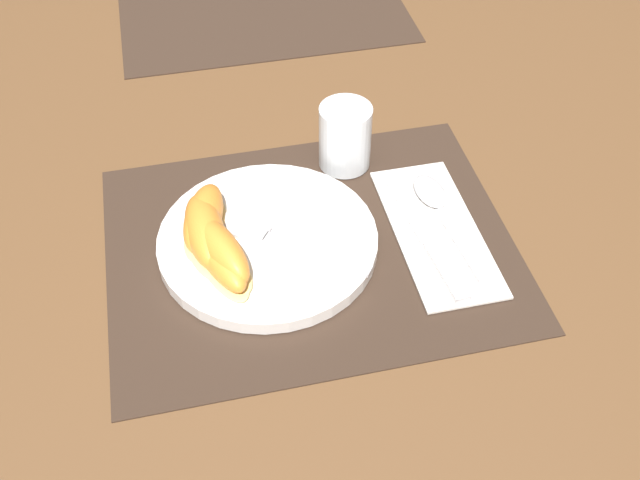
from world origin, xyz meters
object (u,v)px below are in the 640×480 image
(plate, at_px, (268,241))
(citrus_wedge_3, at_px, (217,251))
(citrus_wedge_0, at_px, (204,219))
(fork, at_px, (273,239))
(spoon, at_px, (438,205))
(citrus_wedge_1, at_px, (205,233))
(knife, at_px, (425,234))
(juice_glass, at_px, (345,140))
(citrus_wedge_2, at_px, (220,251))

(plate, xyz_separation_m, citrus_wedge_3, (-0.06, -0.02, 0.02))
(citrus_wedge_0, bearing_deg, fork, -24.41)
(spoon, xyz_separation_m, citrus_wedge_1, (-0.27, -0.01, 0.03))
(plate, distance_m, knife, 0.17)
(spoon, xyz_separation_m, citrus_wedge_3, (-0.26, -0.04, 0.02))
(juice_glass, height_order, knife, juice_glass)
(fork, bearing_deg, plate, 121.24)
(citrus_wedge_0, height_order, citrus_wedge_2, citrus_wedge_2)
(knife, distance_m, fork, 0.17)
(fork, bearing_deg, citrus_wedge_2, -160.82)
(spoon, height_order, fork, fork)
(fork, bearing_deg, citrus_wedge_0, 155.59)
(juice_glass, distance_m, spoon, 0.14)
(plate, bearing_deg, citrus_wedge_2, -152.51)
(knife, bearing_deg, citrus_wedge_3, 179.70)
(plate, distance_m, citrus_wedge_0, 0.07)
(spoon, height_order, citrus_wedge_3, citrus_wedge_3)
(plate, relative_size, spoon, 1.39)
(citrus_wedge_1, bearing_deg, plate, -1.99)
(juice_glass, xyz_separation_m, spoon, (0.08, -0.11, -0.03))
(knife, relative_size, citrus_wedge_1, 1.87)
(juice_glass, bearing_deg, spoon, -51.01)
(juice_glass, xyz_separation_m, fork, (-0.11, -0.13, -0.02))
(citrus_wedge_2, bearing_deg, juice_glass, 41.00)
(spoon, bearing_deg, juice_glass, 128.99)
(citrus_wedge_1, distance_m, citrus_wedge_2, 0.03)
(fork, bearing_deg, knife, -6.13)
(plate, height_order, spoon, plate)
(spoon, bearing_deg, citrus_wedge_1, -177.32)
(citrus_wedge_2, height_order, citrus_wedge_3, citrus_wedge_2)
(citrus_wedge_0, distance_m, citrus_wedge_2, 0.05)
(plate, height_order, citrus_wedge_1, citrus_wedge_1)
(fork, relative_size, citrus_wedge_0, 1.54)
(plate, height_order, citrus_wedge_2, citrus_wedge_2)
(plate, xyz_separation_m, citrus_wedge_0, (-0.06, 0.02, 0.02))
(spoon, xyz_separation_m, citrus_wedge_0, (-0.27, 0.01, 0.03))
(spoon, height_order, citrus_wedge_2, citrus_wedge_2)
(juice_glass, relative_size, citrus_wedge_0, 0.73)
(citrus_wedge_0, xyz_separation_m, citrus_wedge_1, (-0.00, -0.02, 0.00))
(spoon, distance_m, citrus_wedge_2, 0.26)
(plate, distance_m, juice_glass, 0.17)
(citrus_wedge_2, bearing_deg, plate, 27.49)
(citrus_wedge_2, bearing_deg, spoon, 9.51)
(juice_glass, bearing_deg, citrus_wedge_0, -152.10)
(spoon, bearing_deg, citrus_wedge_2, -170.49)
(knife, xyz_separation_m, citrus_wedge_0, (-0.24, 0.05, 0.03))
(plate, distance_m, citrus_wedge_2, 0.07)
(plate, xyz_separation_m, knife, (0.17, -0.03, -0.00))
(citrus_wedge_0, bearing_deg, plate, -20.22)
(fork, bearing_deg, citrus_wedge_3, -164.86)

